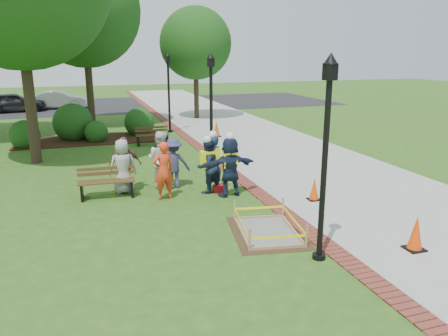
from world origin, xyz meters
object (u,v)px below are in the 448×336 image
object	(u,v)px
hivis_worker_a	(230,165)
hivis_worker_c	(207,164)
bench_near	(107,188)
hivis_worker_b	(213,161)
lamp_near	(326,145)
wet_concrete_pad	(268,224)
cone_front	(416,234)

from	to	relation	value
hivis_worker_a	hivis_worker_c	bearing A→B (deg)	134.21
hivis_worker_a	hivis_worker_c	xyz separation A→B (m)	(-0.55, 0.56, -0.07)
bench_near	hivis_worker_b	distance (m)	3.32
lamp_near	hivis_worker_b	xyz separation A→B (m)	(-0.78, 5.22, -1.52)
hivis_worker_b	hivis_worker_c	bearing A→B (deg)	-159.10
wet_concrete_pad	hivis_worker_a	size ratio (longest dim) A/B	1.29
bench_near	hivis_worker_c	bearing A→B (deg)	-8.16
bench_near	cone_front	world-z (taller)	bench_near
cone_front	hivis_worker_a	world-z (taller)	hivis_worker_a
wet_concrete_pad	bench_near	bearing A→B (deg)	131.62
wet_concrete_pad	cone_front	size ratio (longest dim) A/B	3.16
wet_concrete_pad	bench_near	distance (m)	5.32
bench_near	lamp_near	distance (m)	7.21
wet_concrete_pad	hivis_worker_c	distance (m)	3.63
hivis_worker_b	hivis_worker_c	distance (m)	0.23
wet_concrete_pad	hivis_worker_b	world-z (taller)	hivis_worker_b
hivis_worker_a	hivis_worker_c	distance (m)	0.79
wet_concrete_pad	bench_near	world-z (taller)	bench_near
hivis_worker_b	hivis_worker_a	bearing A→B (deg)	-62.01
wet_concrete_pad	hivis_worker_c	world-z (taller)	hivis_worker_c
bench_near	hivis_worker_a	size ratio (longest dim) A/B	0.86
wet_concrete_pad	hivis_worker_c	xyz separation A→B (m)	(-0.50, 3.54, 0.66)
lamp_near	hivis_worker_b	world-z (taller)	lamp_near
cone_front	hivis_worker_c	xyz separation A→B (m)	(-3.20, 5.45, 0.51)
wet_concrete_pad	cone_front	bearing A→B (deg)	-35.33
bench_near	lamp_near	size ratio (longest dim) A/B	0.40
hivis_worker_a	hivis_worker_c	size ratio (longest dim) A/B	1.09
cone_front	lamp_near	size ratio (longest dim) A/B	0.19
hivis_worker_b	wet_concrete_pad	bearing A→B (deg)	-85.37
hivis_worker_c	hivis_worker_a	bearing A→B (deg)	-45.79
bench_near	hivis_worker_c	world-z (taller)	hivis_worker_c
bench_near	hivis_worker_a	xyz separation A→B (m)	(3.58, -1.00, 0.68)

